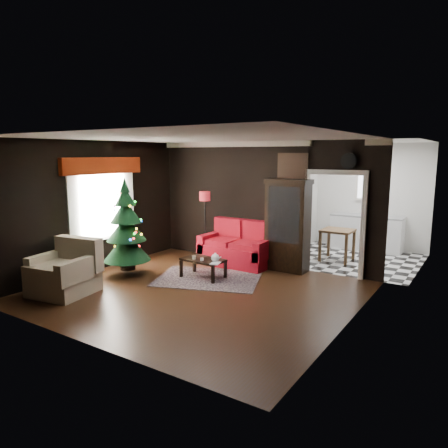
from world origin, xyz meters
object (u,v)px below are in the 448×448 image
Objects in this scene: loveseat at (237,243)px; curio_cabinet at (288,227)px; armchair at (63,269)px; wall_clock at (349,161)px; kitchen_table at (337,245)px; coffee_table at (203,268)px; floor_lamp at (205,226)px; teapot at (215,258)px; christmas_tree at (126,226)px.

loveseat is 0.89× the size of curio_cabinet.
wall_clock is (3.95, 3.83, 1.92)m from armchair.
curio_cabinet reaches higher than kitchen_table.
coffee_table is 3.44m from kitchen_table.
kitchen_table is at bearing 46.65° from armchair.
floor_lamp is 3.18m from kitchen_table.
wall_clock reaches higher than coffee_table.
coffee_table is (1.55, 2.18, -0.25)m from armchair.
teapot is (0.30, -1.32, -0.01)m from loveseat.
loveseat is 1.28m from coffee_table.
floor_lamp is 8.80× the size of teapot.
curio_cabinet is 4.59m from armchair.
curio_cabinet is at bearing 61.03° from teapot.
christmas_tree reaches higher than floor_lamp.
christmas_tree is (-0.65, -1.90, 0.22)m from floor_lamp.
curio_cabinet is 2.03m from floor_lamp.
teapot is (-0.85, -1.54, -0.46)m from curio_cabinet.
curio_cabinet is 1.81× the size of armchair.
kitchen_table is at bearing 42.51° from loveseat.
loveseat reaches higher than teapot.
armchair is at bearing -123.80° from kitchen_table.
kitchen_table reaches higher than coffee_table.
wall_clock is at bearing 34.55° from coffee_table.
coffee_table is at bearing -145.45° from wall_clock.
curio_cabinet is at bearing -171.47° from wall_clock.
curio_cabinet is at bearing -114.44° from kitchen_table.
floor_lamp is (-0.86, -0.05, 0.33)m from loveseat.
armchair is at bearing -127.00° from curio_cabinet.
coffee_table is (-0.05, -1.25, -0.29)m from loveseat.
teapot reaches higher than coffee_table.
wall_clock is at bearing 7.92° from floor_lamp.
floor_lamp is at bearing 68.08° from armchair.
teapot is 3.27m from wall_clock.
curio_cabinet is 2.53× the size of kitchen_table.
wall_clock is at bearing -66.25° from kitchen_table.
wall_clock is (2.40, 1.65, 2.17)m from coffee_table.
kitchen_table is (0.65, 1.43, -0.57)m from curio_cabinet.
loveseat is at bearing 55.44° from armchair.
coffee_table is at bearing 169.16° from teapot.
curio_cabinet is 1.81m from teapot.
floor_lamp is at bearing -176.94° from loveseat.
loveseat is 2.45m from kitchen_table.
loveseat is at bearing -169.17° from curio_cabinet.
wall_clock reaches higher than armchair.
teapot is at bearing 38.49° from armchair.
coffee_table is 1.15× the size of kitchen_table.
curio_cabinet reaches higher than coffee_table.
floor_lamp reaches higher than teapot.
christmas_tree is at bearing -132.62° from kitchen_table.
armchair is 5.83m from wall_clock.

